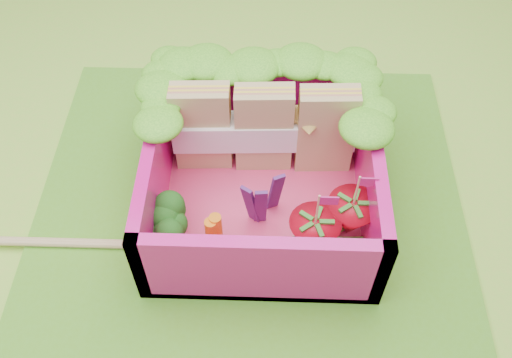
{
  "coord_description": "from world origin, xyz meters",
  "views": [
    {
      "loc": [
        0.1,
        -1.98,
        2.88
      ],
      "look_at": [
        0.04,
        0.07,
        0.28
      ],
      "focal_mm": 40.0,
      "sensor_mm": 36.0,
      "label": 1
    }
  ],
  "objects_px": {
    "strawberry_right": "(350,218)",
    "chopsticks": "(63,243)",
    "broccoli": "(172,223)",
    "bento_box": "(263,176)",
    "strawberry_left": "(313,236)",
    "sandwich_stack": "(265,129)"
  },
  "relations": [
    {
      "from": "sandwich_stack",
      "to": "bento_box",
      "type": "bearing_deg",
      "value": -91.03
    },
    {
      "from": "bento_box",
      "to": "chopsticks",
      "type": "xyz_separation_m",
      "value": [
        -1.15,
        -0.33,
        -0.25
      ]
    },
    {
      "from": "strawberry_right",
      "to": "chopsticks",
      "type": "height_order",
      "value": "strawberry_right"
    },
    {
      "from": "strawberry_left",
      "to": "strawberry_right",
      "type": "distance_m",
      "value": 0.25
    },
    {
      "from": "sandwich_stack",
      "to": "strawberry_left",
      "type": "relative_size",
      "value": 2.11
    },
    {
      "from": "bento_box",
      "to": "chopsticks",
      "type": "height_order",
      "value": "bento_box"
    },
    {
      "from": "broccoli",
      "to": "strawberry_right",
      "type": "xyz_separation_m",
      "value": [
        0.99,
        0.08,
        -0.03
      ]
    },
    {
      "from": "strawberry_left",
      "to": "chopsticks",
      "type": "xyz_separation_m",
      "value": [
        -1.44,
        0.02,
        -0.18
      ]
    },
    {
      "from": "sandwich_stack",
      "to": "strawberry_right",
      "type": "bearing_deg",
      "value": -46.97
    },
    {
      "from": "broccoli",
      "to": "strawberry_right",
      "type": "relative_size",
      "value": 0.61
    },
    {
      "from": "broccoli",
      "to": "strawberry_left",
      "type": "distance_m",
      "value": 0.78
    },
    {
      "from": "chopsticks",
      "to": "bento_box",
      "type": "bearing_deg",
      "value": 15.8
    },
    {
      "from": "sandwich_stack",
      "to": "strawberry_left",
      "type": "distance_m",
      "value": 0.73
    },
    {
      "from": "sandwich_stack",
      "to": "broccoli",
      "type": "xyz_separation_m",
      "value": [
        -0.5,
        -0.61,
        -0.12
      ]
    },
    {
      "from": "strawberry_right",
      "to": "strawberry_left",
      "type": "bearing_deg",
      "value": -149.01
    },
    {
      "from": "broccoli",
      "to": "strawberry_left",
      "type": "height_order",
      "value": "strawberry_left"
    },
    {
      "from": "broccoli",
      "to": "chopsticks",
      "type": "xyz_separation_m",
      "value": [
        -0.66,
        -0.02,
        -0.2
      ]
    },
    {
      "from": "strawberry_left",
      "to": "chopsticks",
      "type": "distance_m",
      "value": 1.45
    },
    {
      "from": "bento_box",
      "to": "strawberry_left",
      "type": "xyz_separation_m",
      "value": [
        0.29,
        -0.35,
        -0.08
      ]
    },
    {
      "from": "sandwich_stack",
      "to": "strawberry_left",
      "type": "xyz_separation_m",
      "value": [
        0.28,
        -0.66,
        -0.15
      ]
    },
    {
      "from": "strawberry_right",
      "to": "chopsticks",
      "type": "xyz_separation_m",
      "value": [
        -1.65,
        -0.1,
        -0.18
      ]
    },
    {
      "from": "sandwich_stack",
      "to": "chopsticks",
      "type": "xyz_separation_m",
      "value": [
        -1.15,
        -0.63,
        -0.33
      ]
    }
  ]
}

